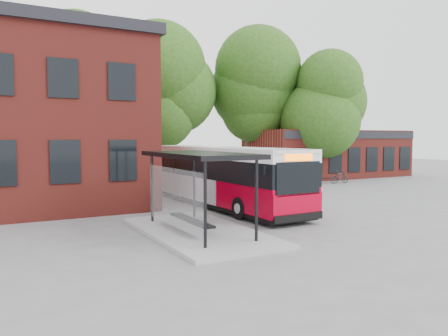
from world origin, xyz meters
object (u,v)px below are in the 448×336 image
bicycle_1 (284,178)px  bicycle_4 (306,178)px  bicycle_3 (294,177)px  bicycle_2 (307,179)px  bicycle_7 (340,177)px  city_bus (222,177)px  bus_shelter (199,193)px  bicycle_0 (275,179)px

bicycle_1 → bicycle_4: bicycle_1 is taller
bicycle_3 → bicycle_1: bearing=86.1°
bicycle_4 → bicycle_1: bearing=106.9°
bicycle_2 → bicycle_7: bearing=-79.8°
bicycle_1 → city_bus: bearing=118.3°
bus_shelter → city_bus: size_ratio=0.61×
bicycle_7 → bicycle_4: bearing=71.6°
bicycle_2 → bicycle_4: 1.22m
bicycle_0 → bicycle_1: bearing=-106.2°
bus_shelter → bicycle_2: size_ratio=3.98×
bicycle_3 → bicycle_2: bearing=174.3°
bicycle_2 → bicycle_4: (0.70, 1.00, -0.01)m
bicycle_0 → city_bus: bearing=141.0°
bicycle_4 → bicycle_7: bearing=-93.4°
bicycle_1 → bicycle_4: (1.85, -0.12, -0.01)m
bicycle_0 → bicycle_1: size_ratio=1.02×
bicycle_0 → bicycle_7: size_ratio=1.02×
bicycle_0 → bicycle_1: (0.58, -0.29, 0.05)m
bus_shelter → bicycle_2: 16.90m
bus_shelter → bicycle_4: 18.07m
city_bus → bicycle_3: bearing=33.3°
bicycle_1 → bicycle_7: 4.36m
bus_shelter → bicycle_7: size_ratio=4.50×
bicycle_1 → bicycle_4: bearing=-103.0°
bus_shelter → city_bus: (3.58, 4.89, 0.02)m
bicycle_1 → bus_shelter: bearing=124.1°
bus_shelter → bicycle_3: bearing=41.5°
bicycle_0 → bicycle_2: 2.23m
city_bus → bicycle_7: city_bus is taller
bicycle_2 → city_bus: bearing=130.5°
bus_shelter → bicycle_0: size_ratio=4.42×
bicycle_1 → bicycle_0: bearing=54.2°
bicycle_0 → bicycle_3: bicycle_3 is taller
city_bus → bicycle_1: bearing=35.6°
bicycle_4 → city_bus: bearing=142.5°
bicycle_0 → bicycle_7: 4.99m
bicycle_1 → bicycle_2: 1.61m
bus_shelter → bicycle_4: size_ratio=4.05×
bicycle_2 → bicycle_3: (-0.18, 1.29, 0.07)m
bicycle_0 → bicycle_3: 1.56m
bicycle_4 → bicycle_7: bicycle_7 is taller
bicycle_1 → bicycle_7: size_ratio=1.00×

